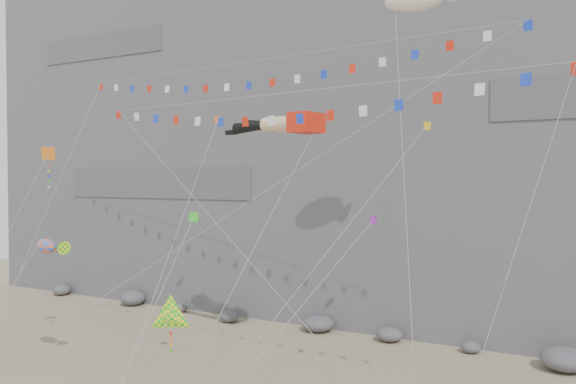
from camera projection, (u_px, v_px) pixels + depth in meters
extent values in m
cube|color=slate|center=(379.00, 57.00, 58.21)|extent=(80.00, 28.00, 50.00)
cube|color=red|center=(306.00, 123.00, 34.94)|extent=(1.86, 2.33, 1.24)
cylinder|color=beige|center=(277.00, 124.00, 35.55)|extent=(2.23, 1.26, 0.92)
sphere|color=black|center=(264.00, 125.00, 36.19)|extent=(0.84, 0.84, 0.84)
cone|color=black|center=(250.00, 127.00, 36.95)|extent=(2.61, 1.17, 0.86)
cube|color=black|center=(231.00, 133.00, 37.97)|extent=(0.86, 0.49, 0.31)
cylinder|color=beige|center=(289.00, 125.00, 36.54)|extent=(2.23, 1.26, 0.92)
sphere|color=black|center=(276.00, 126.00, 37.18)|extent=(0.84, 0.84, 0.84)
cone|color=black|center=(262.00, 125.00, 37.93)|extent=(2.62, 1.18, 0.92)
cube|color=black|center=(244.00, 128.00, 38.95)|extent=(0.86, 0.49, 0.31)
cylinder|color=gray|center=(237.00, 266.00, 28.59)|extent=(0.03, 0.03, 21.90)
cylinder|color=gray|center=(126.00, 210.00, 36.60)|extent=(0.03, 0.03, 27.48)
cylinder|color=gray|center=(352.00, 258.00, 27.00)|extent=(0.03, 0.03, 20.16)
cylinder|color=gray|center=(1.00, 312.00, 35.23)|extent=(0.03, 0.03, 9.69)
cylinder|color=gray|center=(417.00, 194.00, 28.43)|extent=(0.03, 0.03, 26.06)
cylinder|color=gray|center=(171.00, 249.00, 32.39)|extent=(0.03, 0.03, 23.78)
cylinder|color=gray|center=(283.00, 328.00, 27.55)|extent=(0.03, 0.03, 15.91)
cylinder|color=gray|center=(149.00, 320.00, 29.09)|extent=(0.03, 0.03, 13.51)
cylinder|color=gray|center=(316.00, 267.00, 29.24)|extent=(0.03, 0.03, 23.09)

